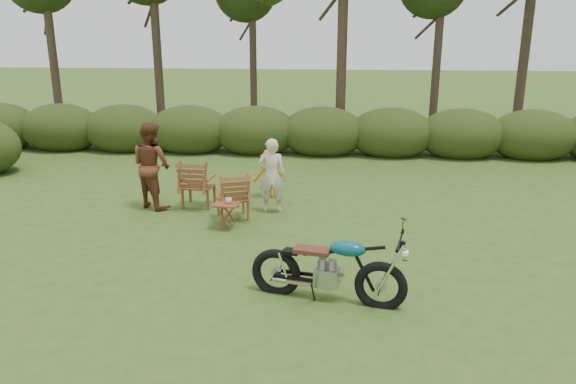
# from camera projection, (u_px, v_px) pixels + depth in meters

# --- Properties ---
(ground) EXTENTS (80.00, 80.00, 0.00)m
(ground) POSITION_uv_depth(u_px,v_px,m) (307.00, 292.00, 8.10)
(ground) COLOR #314B19
(ground) RESTS_ON ground
(tree_line) EXTENTS (22.52, 11.62, 8.14)m
(tree_line) POSITION_uv_depth(u_px,v_px,m) (343.00, 20.00, 16.24)
(tree_line) COLOR #33251C
(tree_line) RESTS_ON ground
(motorcycle) EXTENTS (2.22, 1.22, 1.20)m
(motorcycle) POSITION_uv_depth(u_px,v_px,m) (327.00, 299.00, 7.91)
(motorcycle) COLOR #0B8598
(motorcycle) RESTS_ON ground
(lawn_chair_right) EXTENTS (0.84, 0.84, 0.95)m
(lawn_chair_right) POSITION_uv_depth(u_px,v_px,m) (233.00, 218.00, 11.18)
(lawn_chair_right) COLOR brown
(lawn_chair_right) RESTS_ON ground
(lawn_chair_left) EXTENTS (0.76, 0.76, 1.01)m
(lawn_chair_left) POSITION_uv_depth(u_px,v_px,m) (199.00, 206.00, 11.92)
(lawn_chair_left) COLOR brown
(lawn_chair_left) RESTS_ON ground
(side_table) EXTENTS (0.52, 0.45, 0.50)m
(side_table) POSITION_uv_depth(u_px,v_px,m) (227.00, 216.00, 10.54)
(side_table) COLOR brown
(side_table) RESTS_ON ground
(cup) EXTENTS (0.13, 0.13, 0.10)m
(cup) POSITION_uv_depth(u_px,v_px,m) (229.00, 200.00, 10.48)
(cup) COLOR #F1E2C7
(cup) RESTS_ON side_table
(adult_a) EXTENTS (0.58, 0.41, 1.53)m
(adult_a) POSITION_uv_depth(u_px,v_px,m) (272.00, 211.00, 11.57)
(adult_a) COLOR beige
(adult_a) RESTS_ON ground
(adult_b) EXTENTS (1.11, 1.05, 1.81)m
(adult_b) POSITION_uv_depth(u_px,v_px,m) (155.00, 206.00, 11.88)
(adult_b) COLOR brown
(adult_b) RESTS_ON ground
(child) EXTENTS (0.78, 0.58, 1.09)m
(child) POSITION_uv_depth(u_px,v_px,m) (270.00, 197.00, 12.51)
(child) COLOR orange
(child) RESTS_ON ground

